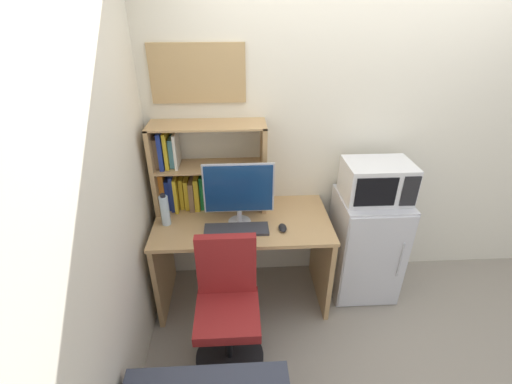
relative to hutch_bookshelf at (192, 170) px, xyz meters
name	(u,v)px	position (x,y,z in m)	size (l,w,h in m)	color
wall_back	(405,133)	(1.66, 0.14, 0.21)	(6.40, 0.04, 2.60)	silver
wall_left	(41,297)	(-0.36, -1.48, 0.21)	(0.04, 4.40, 2.60)	silver
desk	(243,244)	(0.37, -0.22, -0.55)	(1.31, 0.68, 0.77)	tan
hutch_bookshelf	(192,170)	(0.00, 0.00, 0.00)	(0.84, 0.27, 0.68)	tan
monitor	(239,191)	(0.35, -0.26, -0.05)	(0.50, 0.17, 0.47)	#B7B7BC
keyboard	(236,229)	(0.32, -0.36, -0.30)	(0.46, 0.15, 0.02)	#333338
computer_mouse	(283,228)	(0.65, -0.37, -0.30)	(0.06, 0.10, 0.03)	black
water_bottle	(165,210)	(-0.19, -0.24, -0.20)	(0.07, 0.07, 0.25)	silver
mini_fridge	(365,245)	(1.37, -0.16, -0.64)	(0.51, 0.51, 0.89)	silver
microwave	(377,181)	(1.37, -0.15, -0.05)	(0.49, 0.35, 0.29)	silver
desk_chair	(228,311)	(0.25, -0.76, -0.68)	(0.47, 0.47, 0.92)	black
wall_corkboard	(198,74)	(0.09, 0.11, 0.68)	(0.66, 0.02, 0.40)	tan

